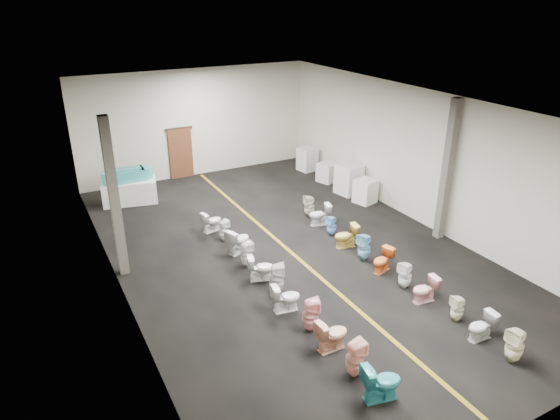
# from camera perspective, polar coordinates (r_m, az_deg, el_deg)

# --- Properties ---
(floor) EXTENTS (16.00, 16.00, 0.00)m
(floor) POSITION_cam_1_polar(r_m,az_deg,el_deg) (15.44, 0.93, -4.57)
(floor) COLOR black
(floor) RESTS_ON ground
(ceiling) EXTENTS (16.00, 16.00, 0.00)m
(ceiling) POSITION_cam_1_polar(r_m,az_deg,el_deg) (13.90, 1.05, 12.02)
(ceiling) COLOR black
(ceiling) RESTS_ON ground
(wall_back) EXTENTS (10.00, 0.00, 10.00)m
(wall_back) POSITION_cam_1_polar(r_m,az_deg,el_deg) (21.56, -9.53, 9.76)
(wall_back) COLOR beige
(wall_back) RESTS_ON ground
(wall_front) EXTENTS (10.00, 0.00, 10.00)m
(wall_front) POSITION_cam_1_polar(r_m,az_deg,el_deg) (9.19, 26.60, -12.52)
(wall_front) COLOR beige
(wall_front) RESTS_ON ground
(wall_left) EXTENTS (0.00, 16.00, 16.00)m
(wall_left) POSITION_cam_1_polar(r_m,az_deg,el_deg) (13.02, -18.64, -0.49)
(wall_left) COLOR beige
(wall_left) RESTS_ON ground
(wall_right) EXTENTS (0.00, 16.00, 16.00)m
(wall_right) POSITION_cam_1_polar(r_m,az_deg,el_deg) (17.38, 15.64, 5.86)
(wall_right) COLOR beige
(wall_right) RESTS_ON ground
(aisle_stripe) EXTENTS (0.12, 15.60, 0.01)m
(aisle_stripe) POSITION_cam_1_polar(r_m,az_deg,el_deg) (15.44, 0.93, -4.56)
(aisle_stripe) COLOR #816712
(aisle_stripe) RESTS_ON floor
(back_door) EXTENTS (1.00, 0.10, 2.10)m
(back_door) POSITION_cam_1_polar(r_m,az_deg,el_deg) (21.59, -11.28, 6.34)
(back_door) COLOR #562D19
(back_door) RESTS_ON floor
(door_frame) EXTENTS (1.15, 0.08, 0.10)m
(door_frame) POSITION_cam_1_polar(r_m,az_deg,el_deg) (21.32, -11.51, 9.09)
(door_frame) COLOR #331C11
(door_frame) RESTS_ON back_door
(column_left) EXTENTS (0.25, 0.25, 4.50)m
(column_left) POSITION_cam_1_polar(r_m,az_deg,el_deg) (13.97, -18.41, 1.19)
(column_left) COLOR #59544C
(column_left) RESTS_ON floor
(column_right) EXTENTS (0.25, 0.25, 4.50)m
(column_right) POSITION_cam_1_polar(r_m,az_deg,el_deg) (16.22, 18.56, 4.24)
(column_right) COLOR #59544C
(column_right) RESTS_ON floor
(display_table) EXTENTS (2.11, 1.36, 0.87)m
(display_table) POSITION_cam_1_polar(r_m,az_deg,el_deg) (19.56, -16.81, 2.04)
(display_table) COLOR white
(display_table) RESTS_ON floor
(bathtub) EXTENTS (1.86, 0.67, 0.55)m
(bathtub) POSITION_cam_1_polar(r_m,az_deg,el_deg) (19.35, -17.02, 3.79)
(bathtub) COLOR teal
(bathtub) RESTS_ON display_table
(appliance_crate_a) EXTENTS (0.85, 0.85, 0.90)m
(appliance_crate_a) POSITION_cam_1_polar(r_m,az_deg,el_deg) (18.99, 9.71, 2.13)
(appliance_crate_a) COLOR silver
(appliance_crate_a) RESTS_ON floor
(appliance_crate_b) EXTENTS (0.98, 0.98, 1.17)m
(appliance_crate_b) POSITION_cam_1_polar(r_m,az_deg,el_deg) (19.74, 7.88, 3.51)
(appliance_crate_b) COLOR silver
(appliance_crate_b) RESTS_ON floor
(appliance_crate_c) EXTENTS (0.88, 0.88, 0.79)m
(appliance_crate_c) POSITION_cam_1_polar(r_m,az_deg,el_deg) (20.97, 5.44, 4.30)
(appliance_crate_c) COLOR silver
(appliance_crate_c) RESTS_ON floor
(appliance_crate_d) EXTENTS (0.81, 0.81, 1.02)m
(appliance_crate_d) POSITION_cam_1_polar(r_m,az_deg,el_deg) (22.25, 3.13, 5.82)
(appliance_crate_d) COLOR silver
(appliance_crate_d) RESTS_ON floor
(toilet_left_0) EXTENTS (0.86, 0.60, 0.80)m
(toilet_left_0) POSITION_cam_1_polar(r_m,az_deg,el_deg) (10.35, 11.51, -18.71)
(toilet_left_0) COLOR teal
(toilet_left_0) RESTS_ON floor
(toilet_left_1) EXTENTS (0.39, 0.39, 0.85)m
(toilet_left_1) POSITION_cam_1_polar(r_m,az_deg,el_deg) (10.74, 8.55, -16.44)
(toilet_left_1) COLOR #F4B09B
(toilet_left_1) RESTS_ON floor
(toilet_left_2) EXTENTS (0.76, 0.45, 0.77)m
(toilet_left_2) POSITION_cam_1_polar(r_m,az_deg,el_deg) (11.36, 5.94, -13.97)
(toilet_left_2) COLOR #E9AB8A
(toilet_left_2) RESTS_ON floor
(toilet_left_3) EXTENTS (0.50, 0.49, 0.85)m
(toilet_left_3) POSITION_cam_1_polar(r_m,az_deg,el_deg) (11.85, 3.52, -11.86)
(toilet_left_3) COLOR #F8A7A8
(toilet_left_3) RESTS_ON floor
(toilet_left_4) EXTENTS (0.77, 0.52, 0.73)m
(toilet_left_4) POSITION_cam_1_polar(r_m,az_deg,el_deg) (12.52, 0.67, -9.98)
(toilet_left_4) COLOR white
(toilet_left_4) RESTS_ON floor
(toilet_left_5) EXTENTS (0.50, 0.49, 0.84)m
(toilet_left_5) POSITION_cam_1_polar(r_m,az_deg,el_deg) (13.18, -0.39, -7.81)
(toilet_left_5) COLOR silver
(toilet_left_5) RESTS_ON floor
(toilet_left_6) EXTENTS (0.80, 0.60, 0.73)m
(toilet_left_6) POSITION_cam_1_polar(r_m,az_deg,el_deg) (13.77, -2.23, -6.63)
(toilet_left_6) COLOR white
(toilet_left_6) RESTS_ON floor
(toilet_left_7) EXTENTS (0.37, 0.37, 0.76)m
(toilet_left_7) POSITION_cam_1_polar(r_m,az_deg,el_deg) (14.43, -3.86, -5.06)
(toilet_left_7) COLOR silver
(toilet_left_7) RESTS_ON floor
(toilet_left_8) EXTENTS (0.89, 0.71, 0.80)m
(toilet_left_8) POSITION_cam_1_polar(r_m,az_deg,el_deg) (15.18, -4.79, -3.48)
(toilet_left_8) COLOR silver
(toilet_left_8) RESTS_ON floor
(toilet_left_9) EXTENTS (0.40, 0.40, 0.70)m
(toilet_left_9) POSITION_cam_1_polar(r_m,az_deg,el_deg) (15.96, -6.46, -2.34)
(toilet_left_9) COLOR white
(toilet_left_9) RESTS_ON floor
(toilet_left_10) EXTENTS (0.75, 0.52, 0.70)m
(toilet_left_10) POSITION_cam_1_polar(r_m,az_deg,el_deg) (16.64, -7.84, -1.29)
(toilet_left_10) COLOR white
(toilet_left_10) RESTS_ON floor
(toilet_right_0) EXTENTS (0.43, 0.42, 0.84)m
(toilet_right_0) POSITION_cam_1_polar(r_m,az_deg,el_deg) (12.06, 25.26, -13.78)
(toilet_right_0) COLOR #F3EAC8
(toilet_right_0) RESTS_ON floor
(toilet_right_1) EXTENTS (0.69, 0.42, 0.68)m
(toilet_right_1) POSITION_cam_1_polar(r_m,az_deg,el_deg) (12.48, 22.05, -12.25)
(toilet_right_1) COLOR silver
(toilet_right_1) RESTS_ON floor
(toilet_right_2) EXTENTS (0.34, 0.34, 0.69)m
(toilet_right_2) POSITION_cam_1_polar(r_m,az_deg,el_deg) (12.89, 19.61, -10.56)
(toilet_right_2) COLOR #EBE6C3
(toilet_right_2) RESTS_ON floor
(toilet_right_3) EXTENTS (0.71, 0.46, 0.69)m
(toilet_right_3) POSITION_cam_1_polar(r_m,az_deg,el_deg) (13.38, 16.24, -8.73)
(toilet_right_3) COLOR #F9AFB2
(toilet_right_3) RESTS_ON floor
(toilet_right_4) EXTENTS (0.42, 0.42, 0.78)m
(toilet_right_4) POSITION_cam_1_polar(r_m,az_deg,el_deg) (13.79, 14.11, -7.23)
(toilet_right_4) COLOR white
(toilet_right_4) RESTS_ON floor
(toilet_right_5) EXTENTS (0.76, 0.56, 0.69)m
(toilet_right_5) POSITION_cam_1_polar(r_m,az_deg,el_deg) (14.45, 11.65, -5.67)
(toilet_right_5) COLOR orange
(toilet_right_5) RESTS_ON floor
(toilet_right_6) EXTENTS (0.49, 0.48, 0.86)m
(toilet_right_6) POSITION_cam_1_polar(r_m,az_deg,el_deg) (14.90, 9.61, -4.19)
(toilet_right_6) COLOR #7ABDDF
(toilet_right_6) RESTS_ON floor
(toilet_right_7) EXTENTS (0.79, 0.54, 0.75)m
(toilet_right_7) POSITION_cam_1_polar(r_m,az_deg,el_deg) (15.59, 7.56, -2.97)
(toilet_right_7) COLOR #DEBD50
(toilet_right_7) RESTS_ON floor
(toilet_right_8) EXTENTS (0.37, 0.37, 0.68)m
(toilet_right_8) POSITION_cam_1_polar(r_m,az_deg,el_deg) (16.29, 5.91, -1.79)
(toilet_right_8) COLOR #7EBBF3
(toilet_right_8) RESTS_ON floor
(toilet_right_9) EXTENTS (0.82, 0.59, 0.75)m
(toilet_right_9) POSITION_cam_1_polar(r_m,az_deg,el_deg) (16.97, 4.57, -0.53)
(toilet_right_9) COLOR white
(toilet_right_9) RESTS_ON floor
(toilet_right_10) EXTENTS (0.40, 0.39, 0.79)m
(toilet_right_10) POSITION_cam_1_polar(r_m,az_deg,el_deg) (17.56, 3.38, 0.43)
(toilet_right_10) COLOR beige
(toilet_right_10) RESTS_ON floor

